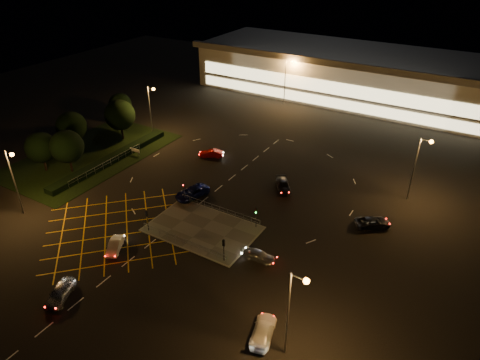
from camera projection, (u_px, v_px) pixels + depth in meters
The scene contains 27 objects.
ground at pixel (199, 217), 59.97m from camera, with size 180.00×180.00×0.00m, color black.
pedestrian_island at pixel (203, 229), 57.56m from camera, with size 14.00×9.00×0.12m, color #4C4944.
grass_verge at pixel (92, 155), 76.82m from camera, with size 18.00×30.00×0.08m, color black.
hedge at pixel (111, 159), 74.37m from camera, with size 2.00×26.00×1.00m, color black.
supermarket at pixel (347, 73), 103.36m from camera, with size 72.00×26.50×10.50m.
streetlight_sw at pixel (14, 174), 57.32m from camera, with size 1.78×0.56×10.03m.
streetlight_se at pixel (293, 304), 37.21m from camera, with size 1.78×0.56×10.03m.
streetlight_nw at pixel (151, 105), 80.50m from camera, with size 1.78×0.56×10.03m.
streetlight_ne at pixel (419, 161), 60.71m from camera, with size 1.78×0.56×10.03m.
streetlight_far_left at pixel (287, 76), 96.60m from camera, with size 1.78×0.56×10.03m.
signal_sw at pixel (147, 216), 56.10m from camera, with size 0.28×0.30×3.15m.
signal_se at pixel (224, 246), 50.78m from camera, with size 0.28×0.30×3.15m.
signal_nw at pixel (184, 189), 62.03m from camera, with size 0.28×0.30×3.15m.
signal_ne at pixel (256, 213), 56.72m from camera, with size 0.28×0.30×3.15m.
tree_a at pixel (41, 147), 69.61m from camera, with size 5.04×5.04×6.86m.
tree_b at pixel (71, 127), 76.28m from camera, with size 5.40×5.40×7.35m.
tree_c at pixel (120, 115), 80.30m from camera, with size 5.76×5.76×7.84m.
tree_d at pixel (120, 105), 87.89m from camera, with size 4.68×4.68×6.37m.
tree_e at pixel (67, 147), 69.16m from camera, with size 5.40×5.40×7.35m.
car_near_silver at pixel (60, 293), 46.37m from camera, with size 1.83×4.56×1.55m, color #9B9CA1.
car_queue_white at pixel (115, 246), 53.55m from camera, with size 1.36×3.90×1.29m, color white.
car_left_blue at pixel (192, 192), 64.32m from camera, with size 2.51×5.45×1.51m, color #0C134D.
car_far_dkgrey at pixel (283, 185), 66.21m from camera, with size 1.95×4.79×1.39m, color black.
car_right_silver at pixel (259, 255), 51.91m from camera, with size 1.55×3.86×1.32m, color #B1B2B8.
car_circ_red at pixel (211, 153), 75.87m from camera, with size 1.43×4.09×1.35m, color #A10C0B.
car_east_grey at pixel (373, 222), 57.85m from camera, with size 2.20×4.76×1.32m, color black.
car_approach_white at pixel (263, 331), 42.02m from camera, with size 2.01×4.94×1.43m, color silver.
Camera 1 is at (30.16, -39.38, 34.59)m, focal length 32.00 mm.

